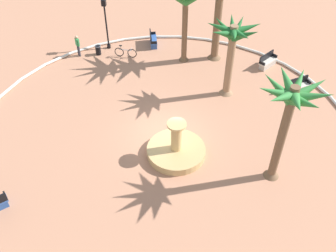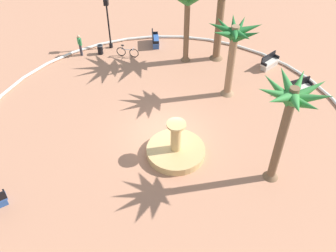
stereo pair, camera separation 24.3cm
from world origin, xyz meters
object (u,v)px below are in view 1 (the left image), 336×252
Objects in this scene: person_cyclist_helmet at (78,45)px; bicycle_red_frame at (126,52)px; palm_tree_near_fountain at (219,0)px; palm_tree_by_curb at (290,106)px; palm_tree_mid_plaza at (233,41)px; fountain at (176,150)px; bench_north at (268,62)px; bench_east at (298,87)px; bench_southeast at (153,41)px; trash_bin at (98,50)px; lamppost at (106,20)px.

bicycle_red_frame is at bearing -177.33° from person_cyclist_helmet.
palm_tree_by_curb is at bearing 104.95° from palm_tree_near_fountain.
palm_tree_by_curb is 7.35m from palm_tree_mid_plaza.
fountain is 6.81m from palm_tree_by_curb.
bench_north is at bearing 179.35° from person_cyclist_helmet.
palm_tree_mid_plaza is 5.84m from bench_north.
palm_tree_by_curb is 3.60× the size of person_cyclist_helmet.
bench_east is at bearing -172.42° from palm_tree_mid_plaza.
bicycle_red_frame is at bearing -48.27° from palm_tree_by_curb.
person_cyclist_helmet is (10.96, -3.67, -2.96)m from palm_tree_mid_plaza.
bench_southeast is at bearing -158.28° from person_cyclist_helmet.
trash_bin is at bearing 24.50° from bench_southeast.
fountain is at bearing 63.99° from palm_tree_mid_plaza.
lamppost is 2.42× the size of person_cyclist_helmet.
palm_tree_near_fountain is 7.81m from bicycle_red_frame.
bench_southeast is 0.99× the size of person_cyclist_helmet.
bench_north is (-5.90, -9.39, 0.03)m from fountain.
bench_east is (-2.54, -7.60, -4.38)m from palm_tree_by_curb.
palm_tree_mid_plaza is 3.08× the size of person_cyclist_helmet.
person_cyclist_helmet is at bearing 13.27° from trash_bin.
bench_east is at bearing 162.33° from lamppost.
fountain is 11.21m from palm_tree_near_fountain.
palm_tree_near_fountain is (-2.06, -10.19, 4.18)m from fountain.
trash_bin is at bearing -22.70° from palm_tree_mid_plaza.
bench_southeast is at bearing -46.02° from palm_tree_mid_plaza.
palm_tree_by_curb is (-5.07, 1.09, 4.40)m from fountain.
person_cyclist_helmet is at bearing -49.74° from fountain.
trash_bin is at bearing -2.22° from bench_north.
lamppost is 2.30m from trash_bin.
bench_north is 0.89× the size of bicycle_red_frame.
palm_tree_by_curb is 3.68× the size of bench_east.
palm_tree_by_curb reaches higher than trash_bin.
lamppost reaches higher than bench_east.
bench_east is (-4.75, -0.63, -3.55)m from palm_tree_mid_plaza.
trash_bin is (3.96, 1.80, 0.04)m from bench_southeast.
lamppost is at bearing -4.83° from palm_tree_near_fountain.
bench_southeast is at bearing -132.94° from bicycle_red_frame.
trash_bin is (9.56, -4.00, -3.52)m from palm_tree_mid_plaza.
bicycle_red_frame is 1.03× the size of person_cyclist_helmet.
person_cyclist_helmet is (13.16, -10.64, -3.79)m from palm_tree_by_curb.
palm_tree_near_fountain is 3.97× the size of bench_north.
bicycle_red_frame is (12.18, -3.20, 0.04)m from bench_east.
bench_north is 2.10× the size of trash_bin.
lamppost is (13.72, -4.37, 2.02)m from bench_east.
palm_tree_near_fountain reaches higher than person_cyclist_helmet.
bench_north is 0.38× the size of lamppost.
palm_tree_near_fountain is at bearing -177.94° from trash_bin.
bench_east is 12.59m from bicycle_red_frame.
bench_southeast reaches higher than bicycle_red_frame.
bicycle_red_frame is (7.43, -3.83, -3.52)m from palm_tree_mid_plaza.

